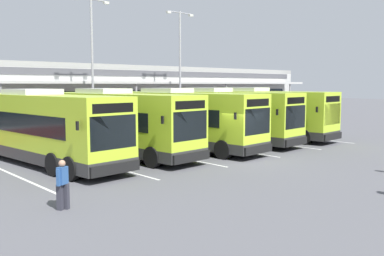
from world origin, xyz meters
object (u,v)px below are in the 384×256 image
pedestrian_in_dark_coat (63,183)px  lamp_post_centre (92,56)px  coach_bus_centre (178,120)px  coach_bus_left_centre (114,123)px  coach_bus_right_centre (219,116)px  coach_bus_rightmost (257,114)px  coach_bus_leftmost (42,128)px  lamp_post_east (180,61)px

pedestrian_in_dark_coat → lamp_post_centre: size_ratio=0.15×
coach_bus_centre → coach_bus_left_centre: bearing=172.1°
coach_bus_left_centre → pedestrian_in_dark_coat: bearing=-130.3°
coach_bus_centre → pedestrian_in_dark_coat: coach_bus_centre is taller
coach_bus_right_centre → coach_bus_rightmost: same height
coach_bus_rightmost → pedestrian_in_dark_coat: size_ratio=7.60×
coach_bus_left_centre → pedestrian_in_dark_coat: 10.97m
coach_bus_leftmost → pedestrian_in_dark_coat: (-2.87, -8.37, -0.91)m
pedestrian_in_dark_coat → coach_bus_centre: bearing=34.3°
pedestrian_in_dark_coat → coach_bus_leftmost: bearing=71.1°
coach_bus_left_centre → coach_bus_rightmost: same height
coach_bus_centre → pedestrian_in_dark_coat: bearing=-145.7°
pedestrian_in_dark_coat → lamp_post_centre: bearing=58.5°
coach_bus_left_centre → coach_bus_right_centre: same height
coach_bus_leftmost → lamp_post_east: bearing=30.3°
coach_bus_leftmost → coach_bus_right_centre: bearing=-0.9°
coach_bus_leftmost → coach_bus_left_centre: (4.20, -0.04, 0.00)m
coach_bus_left_centre → lamp_post_centre: 12.41m
coach_bus_left_centre → coach_bus_centre: (4.28, -0.59, 0.00)m
coach_bus_leftmost → coach_bus_rightmost: bearing=-1.1°
lamp_post_centre → coach_bus_centre: bearing=-91.5°
coach_bus_leftmost → pedestrian_in_dark_coat: 8.90m
coach_bus_leftmost → coach_bus_centre: size_ratio=1.00×
coach_bus_left_centre → coach_bus_right_centre: 8.36m
coach_bus_rightmost → coach_bus_centre: bearing=-177.9°
lamp_post_centre → lamp_post_east: bearing=0.5°
coach_bus_left_centre → lamp_post_centre: lamp_post_centre is taller
coach_bus_rightmost → lamp_post_centre: lamp_post_centre is taller
coach_bus_left_centre → coach_bus_right_centre: size_ratio=1.00×
pedestrian_in_dark_coat → lamp_post_east: (21.15, 19.04, 5.42)m
coach_bus_left_centre → lamp_post_east: bearing=37.2°
coach_bus_rightmost → lamp_post_centre: (-7.83, 10.92, 4.50)m
pedestrian_in_dark_coat → lamp_post_east: lamp_post_east is taller
coach_bus_left_centre → coach_bus_rightmost: bearing=-1.4°
coach_bus_leftmost → coach_bus_rightmost: (16.60, -0.33, 0.00)m
lamp_post_centre → pedestrian_in_dark_coat: bearing=-121.5°
coach_bus_rightmost → coach_bus_right_centre: bearing=178.3°
coach_bus_centre → coach_bus_right_centre: bearing=5.9°
coach_bus_rightmost → lamp_post_east: size_ratio=1.12×
coach_bus_leftmost → pedestrian_in_dark_coat: coach_bus_leftmost is taller
coach_bus_leftmost → lamp_post_east: size_ratio=1.12×
coach_bus_leftmost → coach_bus_right_centre: (12.56, -0.21, 0.00)m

